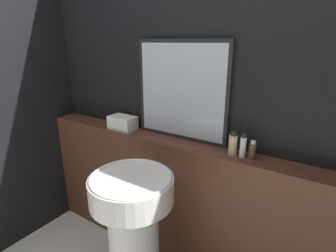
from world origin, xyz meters
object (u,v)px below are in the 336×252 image
shampoo_bottle (233,144)px  conditioner_bottle (243,146)px  mirror (181,91)px  lotion_bottle (252,151)px  pedestal_sink (134,232)px  towel_stack (123,123)px

shampoo_bottle → conditioner_bottle: bearing=0.0°
mirror → lotion_bottle: size_ratio=6.00×
pedestal_sink → towel_stack: 0.83m
mirror → conditioner_bottle: (0.47, -0.08, -0.27)m
towel_stack → lotion_bottle: (1.01, 0.00, 0.00)m
mirror → conditioner_bottle: size_ratio=4.66×
pedestal_sink → lotion_bottle: lotion_bottle is taller
pedestal_sink → towel_stack: size_ratio=4.36×
shampoo_bottle → lotion_bottle: bearing=0.0°
shampoo_bottle → lotion_bottle: (0.12, 0.00, -0.02)m
shampoo_bottle → lotion_bottle: size_ratio=1.31×
towel_stack → mirror: bearing=8.8°
shampoo_bottle → conditioner_bottle: (0.06, 0.00, -0.00)m
towel_stack → shampoo_bottle: shampoo_bottle is taller
lotion_bottle → shampoo_bottle: bearing=180.0°
shampoo_bottle → conditioner_bottle: size_ratio=1.02×
lotion_bottle → mirror: bearing=171.9°
towel_stack → shampoo_bottle: size_ratio=1.42×
pedestal_sink → conditioner_bottle: bearing=45.1°
shampoo_bottle → lotion_bottle: shampoo_bottle is taller
shampoo_bottle → pedestal_sink: bearing=-130.8°
mirror → towel_stack: (-0.48, -0.08, -0.29)m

